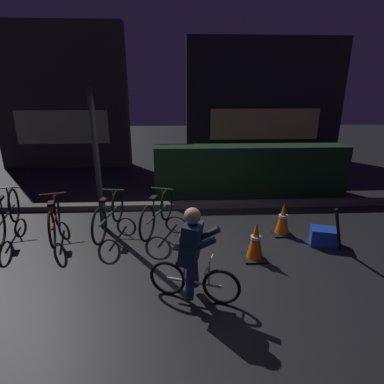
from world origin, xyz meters
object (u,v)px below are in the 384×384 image
at_px(blue_crate, 324,237).
at_px(parked_bike_center_right, 158,213).
at_px(parked_bike_left_mid, 54,218).
at_px(traffic_cone_far, 283,219).
at_px(parked_bike_center_left, 109,215).
at_px(closed_umbrella, 338,229).
at_px(street_post, 97,162).
at_px(parked_bike_leftmost, 7,214).
at_px(cyclist, 192,254).
at_px(traffic_cone_near, 256,241).

bearing_deg(blue_crate, parked_bike_center_right, 165.14).
height_order(parked_bike_left_mid, traffic_cone_far, parked_bike_left_mid).
relative_size(parked_bike_center_left, blue_crate, 3.71).
bearing_deg(closed_umbrella, parked_bike_center_right, -51.98).
bearing_deg(blue_crate, street_post, 167.25).
bearing_deg(street_post, blue_crate, -12.75).
xyz_separation_m(street_post, parked_bike_center_left, (0.18, -0.19, -0.97)).
relative_size(parked_bike_left_mid, parked_bike_center_left, 0.95).
height_order(street_post, parked_bike_left_mid, street_post).
bearing_deg(parked_bike_leftmost, parked_bike_center_left, -105.15).
bearing_deg(blue_crate, parked_bike_leftmost, 172.37).
bearing_deg(street_post, cyclist, -53.50).
bearing_deg(blue_crate, cyclist, -150.76).
height_order(traffic_cone_far, blue_crate, traffic_cone_far).
bearing_deg(parked_bike_leftmost, cyclist, -135.42).
relative_size(parked_bike_center_right, cyclist, 1.25).
height_order(parked_bike_left_mid, cyclist, cyclist).
distance_m(parked_bike_left_mid, cyclist, 3.10).
height_order(parked_bike_left_mid, parked_bike_center_right, parked_bike_center_right).
distance_m(traffic_cone_far, closed_umbrella, 0.97).
relative_size(traffic_cone_far, blue_crate, 1.40).
bearing_deg(parked_bike_center_left, cyclist, -136.46).
bearing_deg(parked_bike_leftmost, street_post, -99.11).
bearing_deg(parked_bike_center_right, closed_umbrella, -90.21).
relative_size(parked_bike_left_mid, traffic_cone_near, 2.42).
distance_m(parked_bike_leftmost, traffic_cone_near, 4.54).
bearing_deg(traffic_cone_far, street_post, 172.50).
height_order(parked_bike_center_left, closed_umbrella, closed_umbrella).
xyz_separation_m(parked_bike_center_right, cyclist, (0.56, -2.08, 0.29)).
distance_m(street_post, closed_umbrella, 4.32).
height_order(parked_bike_leftmost, closed_umbrella, same).
xyz_separation_m(street_post, blue_crate, (3.98, -0.90, -1.16)).
xyz_separation_m(parked_bike_leftmost, blue_crate, (5.69, -0.76, -0.21)).
height_order(parked_bike_center_left, traffic_cone_far, parked_bike_center_left).
xyz_separation_m(parked_bike_left_mid, parked_bike_center_left, (0.97, 0.11, 0.01)).
height_order(parked_bike_leftmost, parked_bike_center_right, parked_bike_leftmost).
distance_m(parked_bike_leftmost, cyclist, 3.95).
height_order(street_post, cyclist, street_post).
bearing_deg(closed_umbrella, parked_bike_left_mid, -43.10).
relative_size(traffic_cone_near, traffic_cone_far, 1.04).
xyz_separation_m(parked_bike_center_left, traffic_cone_near, (2.50, -1.11, -0.03)).
xyz_separation_m(traffic_cone_near, closed_umbrella, (1.39, 0.15, 0.09)).
xyz_separation_m(parked_bike_center_left, blue_crate, (3.80, -0.71, -0.19)).
height_order(parked_bike_left_mid, blue_crate, parked_bike_left_mid).
bearing_deg(blue_crate, closed_umbrella, -71.64).
bearing_deg(traffic_cone_near, blue_crate, 17.06).
height_order(parked_bike_center_left, blue_crate, parked_bike_center_left).
xyz_separation_m(parked_bike_center_left, traffic_cone_far, (3.22, -0.26, -0.05)).
height_order(street_post, parked_bike_center_left, street_post).
relative_size(parked_bike_leftmost, traffic_cone_far, 2.77).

